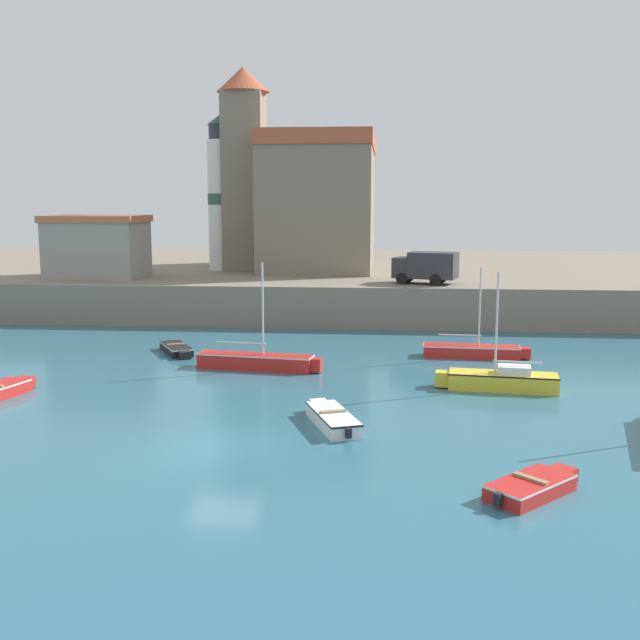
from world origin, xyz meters
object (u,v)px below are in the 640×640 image
church (312,198)px  dinghy_red_6 (533,486)px  sailboat_red_4 (474,350)px  harbor_shed_mid_row (98,246)px  sailboat_yellow_1 (501,379)px  sailboat_red_3 (257,361)px  dinghy_black_7 (177,349)px  lighthouse (221,196)px  truck_on_quay (426,266)px  dinghy_white_2 (332,418)px

church → dinghy_red_6: bearing=-75.8°
sailboat_red_4 → harbor_shed_mid_row: bearing=152.7°
sailboat_yellow_1 → dinghy_red_6: bearing=-94.2°
harbor_shed_mid_row → church: bearing=30.6°
sailboat_red_4 → church: 26.65m
sailboat_red_3 → sailboat_red_4: 12.05m
sailboat_red_3 → church: bearing=89.6°
dinghy_black_7 → lighthouse: (-1.87, 20.85, 8.71)m
lighthouse → sailboat_red_4: bearing=-48.0°
dinghy_red_6 → dinghy_black_7: dinghy_red_6 is taller
sailboat_yellow_1 → truck_on_quay: 18.87m
sailboat_yellow_1 → church: church is taller
dinghy_white_2 → sailboat_yellow_1: bearing=40.5°
dinghy_red_6 → truck_on_quay: bearing=93.0°
dinghy_white_2 → lighthouse: (-11.66, 33.91, 8.65)m
lighthouse → harbor_shed_mid_row: 11.22m
harbor_shed_mid_row → dinghy_red_6: bearing=-52.0°
lighthouse → harbor_shed_mid_row: bearing=-139.2°
church → lighthouse: church is taller
dinghy_red_6 → dinghy_black_7: (-16.13, 19.35, -0.02)m
dinghy_black_7 → truck_on_quay: bearing=38.4°
church → sailboat_yellow_1: bearing=-68.8°
dinghy_white_2 → lighthouse: size_ratio=0.34×
sailboat_red_4 → dinghy_black_7: (-16.62, -0.29, -0.14)m
sailboat_red_4 → dinghy_black_7: 16.62m
dinghy_white_2 → lighthouse: bearing=109.0°
sailboat_red_3 → church: (0.18, 26.71, 8.32)m
harbor_shed_mid_row → sailboat_red_3: bearing=-49.4°
sailboat_red_3 → harbor_shed_mid_row: 23.74m
dinghy_black_7 → truck_on_quay: size_ratio=0.79×
dinghy_black_7 → harbor_shed_mid_row: (-9.87, 13.95, 4.92)m
dinghy_red_6 → harbor_shed_mid_row: bearing=128.0°
sailboat_red_3 → dinghy_white_2: bearing=-64.1°
sailboat_red_4 → church: (-11.18, 22.69, 8.38)m
church → lighthouse: size_ratio=1.30×
dinghy_red_6 → lighthouse: (-18.00, 40.20, 8.68)m
sailboat_yellow_1 → sailboat_red_3: sailboat_red_3 is taller
dinghy_black_7 → church: bearing=76.7°
sailboat_yellow_1 → dinghy_white_2: 9.53m
dinghy_red_6 → sailboat_red_3: bearing=124.8°
dinghy_red_6 → church: size_ratio=0.19×
dinghy_black_7 → church: (5.44, 22.99, 8.51)m
dinghy_white_2 → church: 37.28m
dinghy_white_2 → truck_on_quay: bearing=79.1°
dinghy_white_2 → sailboat_red_3: size_ratio=0.65×
sailboat_red_3 → dinghy_red_6: sailboat_red_3 is taller
dinghy_black_7 → lighthouse: size_ratio=0.29×
dinghy_white_2 → sailboat_red_4: (6.84, 13.35, 0.09)m
church → lighthouse: (-7.31, -2.14, 0.19)m
church → harbor_shed_mid_row: church is taller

